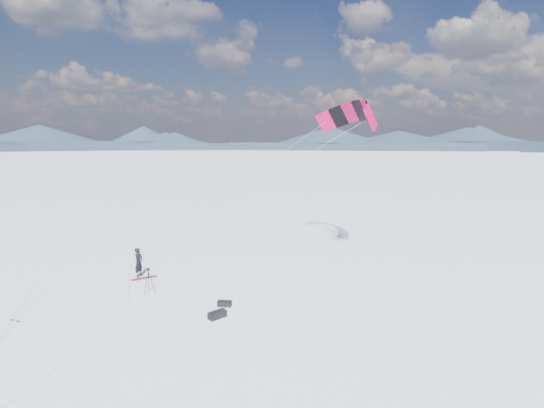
{
  "coord_description": "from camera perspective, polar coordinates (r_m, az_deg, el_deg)",
  "views": [
    {
      "loc": [
        4.66,
        -18.67,
        8.06
      ],
      "look_at": [
        7.58,
        6.02,
        4.0
      ],
      "focal_mm": 26.0,
      "sensor_mm": 36.0,
      "label": 1
    }
  ],
  "objects": [
    {
      "name": "power_kite",
      "position": [
        27.44,
        11.61,
        12.45
      ],
      "size": [
        15.07,
        6.81,
        9.31
      ],
      "color": "#C30640",
      "rests_on": "ground"
    },
    {
      "name": "gear_bag_b",
      "position": [
        20.03,
        -6.89,
        -14.09
      ],
      "size": [
        0.74,
        0.47,
        0.31
      ],
      "rotation": [
        0.0,
        0.0,
        -0.21
      ],
      "color": "black",
      "rests_on": "ground"
    },
    {
      "name": "horizon_hills",
      "position": [
        19.82,
        -20.21,
        -5.18
      ],
      "size": [
        704.0,
        704.0,
        8.33
      ],
      "color": "black",
      "rests_on": "ground"
    },
    {
      "name": "snowkiter",
      "position": [
        25.14,
        -18.63,
        -9.93
      ],
      "size": [
        0.61,
        0.74,
        1.75
      ],
      "primitive_type": "imported",
      "rotation": [
        0.0,
        0.0,
        1.23
      ],
      "color": "black",
      "rests_on": "ground"
    },
    {
      "name": "tripod",
      "position": [
        22.21,
        -17.43,
        -10.06
      ],
      "size": [
        0.58,
        0.61,
        1.35
      ],
      "rotation": [
        0.0,
        0.0,
        -0.17
      ],
      "color": "black",
      "rests_on": "ground"
    },
    {
      "name": "snow_tracks",
      "position": [
        20.8,
        -18.78,
        -14.03
      ],
      "size": [
        17.62,
        10.25,
        0.01
      ],
      "color": "silver",
      "rests_on": "ground"
    },
    {
      "name": "snowboard",
      "position": [
        24.74,
        -17.99,
        -10.16
      ],
      "size": [
        1.4,
        0.86,
        0.04
      ],
      "primitive_type": "cube",
      "rotation": [
        0.0,
        0.0,
        0.45
      ],
      "color": "maroon",
      "rests_on": "ground"
    },
    {
      "name": "gear_bag_a",
      "position": [
        18.87,
        -7.93,
        -15.55
      ],
      "size": [
        0.9,
        0.79,
        0.37
      ],
      "rotation": [
        0.0,
        0.0,
        0.61
      ],
      "color": "black",
      "rests_on": "ground"
    },
    {
      "name": "ground",
      "position": [
        20.86,
        -19.69,
        -14.02
      ],
      "size": [
        1800.0,
        1800.0,
        0.0
      ],
      "primitive_type": "plane",
      "color": "white"
    }
  ]
}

